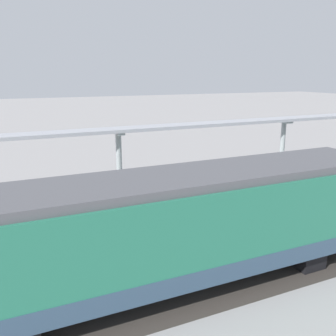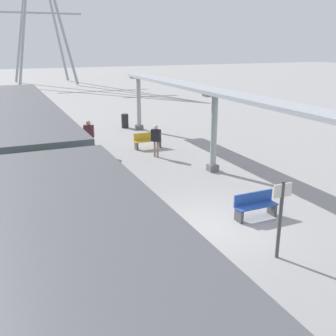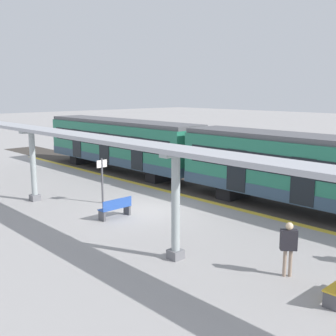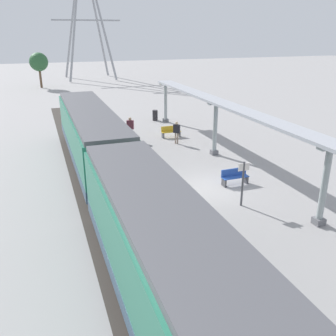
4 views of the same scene
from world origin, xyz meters
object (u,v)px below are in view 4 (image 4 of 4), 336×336
object	(u,v)px
canopy_pillar_second	(324,186)
trash_bin	(155,115)
canopy_pillar_fourth	(166,103)
platform_info_sign	(243,180)
passenger_waiting_near_edge	(130,126)
bench_mid_platform	(235,176)
bench_near_end	(171,131)
canopy_pillar_third	(215,129)
passenger_by_the_benches	(177,130)
train_far_carriage	(91,136)
train_near_carriage	(174,276)

from	to	relation	value
canopy_pillar_second	trash_bin	world-z (taller)	canopy_pillar_second
canopy_pillar_fourth	platform_info_sign	bearing A→B (deg)	-97.25
trash_bin	passenger_waiting_near_edge	size ratio (longest dim) A/B	0.54
trash_bin	bench_mid_platform	bearing A→B (deg)	-91.87
bench_near_end	bench_mid_platform	xyz separation A→B (m)	(0.04, -10.03, 0.00)
canopy_pillar_fourth	bench_near_end	size ratio (longest dim) A/B	2.33
canopy_pillar_third	canopy_pillar_fourth	distance (m)	9.96
passenger_by_the_benches	canopy_pillar_third	bearing A→B (deg)	-65.08
bench_near_end	canopy_pillar_third	bearing A→B (deg)	-75.86
passenger_by_the_benches	passenger_waiting_near_edge	bearing A→B (deg)	146.03
train_far_carriage	canopy_pillar_second	world-z (taller)	canopy_pillar_second
bench_near_end	platform_info_sign	distance (m)	12.51
train_near_carriage	train_far_carriage	xyz separation A→B (m)	(0.00, 14.37, 0.00)
trash_bin	passenger_waiting_near_edge	distance (m)	6.82
canopy_pillar_fourth	passenger_by_the_benches	world-z (taller)	canopy_pillar_fourth
canopy_pillar_fourth	bench_near_end	distance (m)	5.24
train_near_carriage	trash_bin	world-z (taller)	train_near_carriage
canopy_pillar_second	passenger_waiting_near_edge	bearing A→B (deg)	106.22
canopy_pillar_third	train_near_carriage	bearing A→B (deg)	-120.17
canopy_pillar_second	trash_bin	distance (m)	21.02
canopy_pillar_second	canopy_pillar_third	distance (m)	10.10
bench_mid_platform	passenger_waiting_near_edge	world-z (taller)	passenger_waiting_near_edge
canopy_pillar_third	trash_bin	distance (m)	10.97
train_near_carriage	canopy_pillar_second	distance (m)	8.71
canopy_pillar_third	passenger_by_the_benches	bearing A→B (deg)	114.92
canopy_pillar_third	bench_mid_platform	bearing A→B (deg)	-103.93
bench_mid_platform	train_near_carriage	bearing A→B (deg)	-127.68
platform_info_sign	passenger_by_the_benches	bearing A→B (deg)	86.13
canopy_pillar_fourth	bench_near_end	world-z (taller)	canopy_pillar_fourth
platform_info_sign	passenger_waiting_near_edge	xyz separation A→B (m)	(-2.25, 12.59, -0.22)
train_far_carriage	canopy_pillar_second	distance (m)	13.41
train_far_carriage	platform_info_sign	xyz separation A→B (m)	(5.74, -8.09, -0.50)
canopy_pillar_fourth	platform_info_sign	world-z (taller)	canopy_pillar_fourth
train_near_carriage	passenger_by_the_benches	size ratio (longest dim) A/B	8.33
train_far_carriage	canopy_pillar_fourth	size ratio (longest dim) A/B	3.93
train_far_carriage	trash_bin	bearing A→B (deg)	54.58
canopy_pillar_third	canopy_pillar_fourth	bearing A→B (deg)	90.00
passenger_waiting_near_edge	train_far_carriage	bearing A→B (deg)	-127.86
bench_mid_platform	bench_near_end	bearing A→B (deg)	90.21
trash_bin	platform_info_sign	size ratio (longest dim) A/B	0.43
train_far_carriage	trash_bin	xyz separation A→B (m)	(7.23, 10.17, -1.36)
train_near_carriage	platform_info_sign	distance (m)	8.53
train_far_carriage	canopy_pillar_third	bearing A→B (deg)	-5.03
bench_mid_platform	passenger_by_the_benches	size ratio (longest dim) A/B	0.91
canopy_pillar_fourth	passenger_waiting_near_edge	bearing A→B (deg)	-133.11
train_near_carriage	canopy_pillar_third	bearing A→B (deg)	59.83
canopy_pillar_third	bench_mid_platform	distance (m)	5.30
passenger_by_the_benches	trash_bin	bearing A→B (deg)	84.25
canopy_pillar_second	passenger_waiting_near_edge	distance (m)	15.95
bench_near_end	platform_info_sign	xyz separation A→B (m)	(-0.93, -12.44, 0.89)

